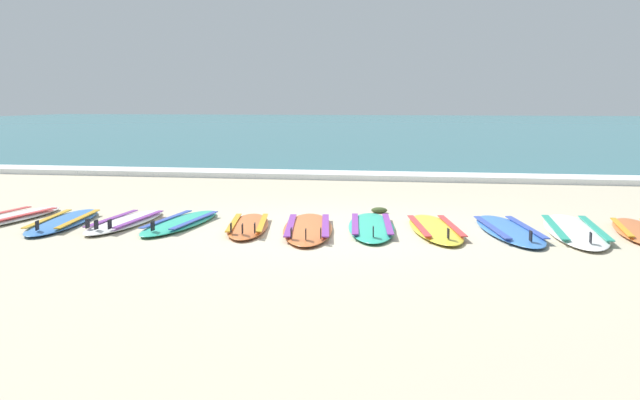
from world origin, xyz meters
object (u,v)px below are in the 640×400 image
at_px(surfboard_7, 435,229).
at_px(surfboard_10, 637,231).
at_px(surfboard_4, 248,226).
at_px(surfboard_9, 574,230).
at_px(surfboard_2, 126,222).
at_px(surfboard_5, 308,228).
at_px(surfboard_0, 4,219).
at_px(surfboard_8, 509,230).
at_px(surfboard_3, 181,222).
at_px(surfboard_6, 371,227).
at_px(surfboard_1, 64,222).

xyz_separation_m(surfboard_7, surfboard_10, (2.33, 0.29, 0.00)).
height_order(surfboard_4, surfboard_9, same).
xyz_separation_m(surfboard_2, surfboard_5, (2.35, -0.06, -0.00)).
height_order(surfboard_0, surfboard_10, same).
xyz_separation_m(surfboard_0, surfboard_5, (3.99, 0.00, -0.00)).
distance_m(surfboard_2, surfboard_8, 4.70).
relative_size(surfboard_3, surfboard_4, 1.05).
bearing_deg(surfboard_0, surfboard_10, 3.94).
xyz_separation_m(surfboard_2, surfboard_6, (3.08, 0.18, -0.00)).
xyz_separation_m(surfboard_0, surfboard_2, (1.65, 0.07, 0.00)).
bearing_deg(surfboard_6, surfboard_3, -177.12).
height_order(surfboard_0, surfboard_2, same).
relative_size(surfboard_6, surfboard_9, 0.89).
bearing_deg(surfboard_5, surfboard_2, 178.45).
xyz_separation_m(surfboard_4, surfboard_9, (3.85, 0.38, -0.00)).
relative_size(surfboard_8, surfboard_9, 0.92).
bearing_deg(surfboard_7, surfboard_6, -179.85).
distance_m(surfboard_3, surfboard_5, 1.65).
xyz_separation_m(surfboard_4, surfboard_5, (0.75, -0.04, -0.00)).
bearing_deg(surfboard_8, surfboard_3, -177.49).
xyz_separation_m(surfboard_6, surfboard_8, (1.61, 0.06, -0.00)).
relative_size(surfboard_1, surfboard_10, 1.13).
distance_m(surfboard_4, surfboard_5, 0.75).
xyz_separation_m(surfboard_1, surfboard_8, (5.46, 0.37, -0.00)).
distance_m(surfboard_0, surfboard_8, 6.34).
height_order(surfboard_1, surfboard_6, same).
bearing_deg(surfboard_5, surfboard_7, 9.44).
bearing_deg(surfboard_10, surfboard_1, -175.01).
distance_m(surfboard_3, surfboard_7, 3.13).
relative_size(surfboard_4, surfboard_7, 0.89).
relative_size(surfboard_0, surfboard_7, 1.04).
relative_size(surfboard_6, surfboard_10, 1.15).
xyz_separation_m(surfboard_9, surfboard_10, (0.72, 0.11, 0.00)).
bearing_deg(surfboard_3, surfboard_9, 3.58).
xyz_separation_m(surfboard_2, surfboard_4, (1.60, -0.02, 0.00)).
distance_m(surfboard_1, surfboard_5, 3.12).
height_order(surfboard_0, surfboard_3, same).
bearing_deg(surfboard_2, surfboard_3, 5.11).
xyz_separation_m(surfboard_1, surfboard_4, (2.37, 0.12, 0.00)).
bearing_deg(surfboard_5, surfboard_0, -179.95).
relative_size(surfboard_6, surfboard_8, 0.96).
height_order(surfboard_0, surfboard_5, same).
distance_m(surfboard_3, surfboard_9, 4.75).
xyz_separation_m(surfboard_6, surfboard_9, (2.37, 0.18, -0.00)).
xyz_separation_m(surfboard_3, surfboard_9, (4.74, 0.30, -0.00)).
bearing_deg(surfboard_0, surfboard_1, -4.46).
bearing_deg(surfboard_10, surfboard_2, -175.64).
height_order(surfboard_9, surfboard_10, same).
distance_m(surfboard_6, surfboard_9, 2.38).
height_order(surfboard_5, surfboard_10, same).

